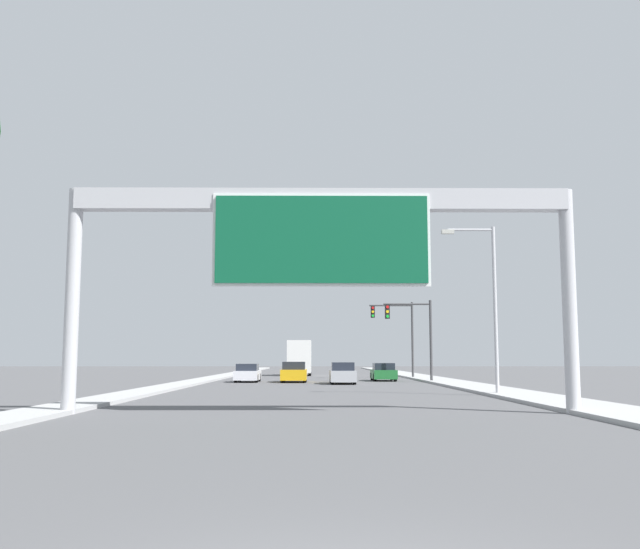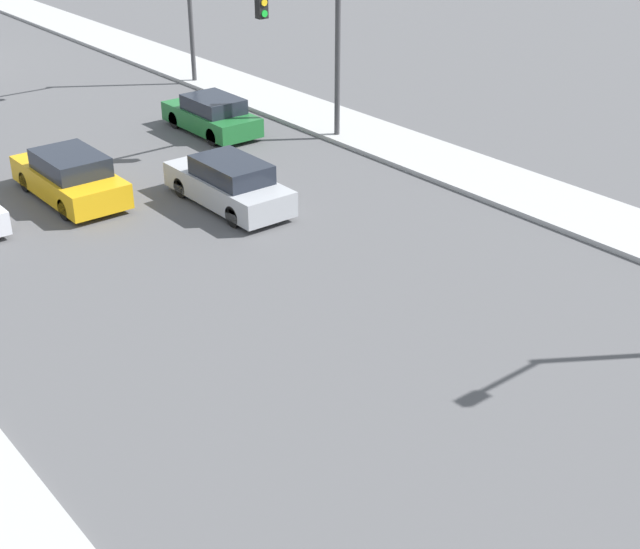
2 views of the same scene
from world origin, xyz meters
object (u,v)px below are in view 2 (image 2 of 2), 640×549
Objects in this scene: car_mid_left at (212,115)px; traffic_light_near_intersection at (313,30)px; car_near_center at (229,184)px; car_far_right at (70,177)px.

traffic_light_near_intersection reaches higher than car_mid_left.
car_near_center is 0.77× the size of traffic_light_near_intersection.
car_far_right reaches higher than car_mid_left.
car_near_center is at bearing -151.86° from traffic_light_near_intersection.
traffic_light_near_intersection is at bearing -3.30° from car_far_right.
traffic_light_near_intersection is (2.13, -3.43, 3.41)m from car_mid_left.
car_far_right is at bearing 176.70° from traffic_light_near_intersection.
car_mid_left is at bearing 22.54° from car_far_right.
car_near_center is at bearing -118.52° from car_mid_left.
car_far_right is 1.09× the size of car_mid_left.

